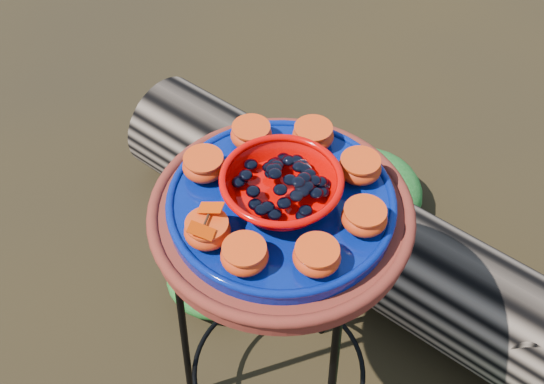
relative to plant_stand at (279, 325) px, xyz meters
The scene contains 17 objects.
plant_stand is the anchor object (origin of this frame).
terracotta_saucer 0.37m from the plant_stand, ahead, with size 0.45×0.45×0.04m, color #5A2415.
cobalt_plate 0.40m from the plant_stand, ahead, with size 0.38×0.38×0.03m, color #03103C.
red_bowl 0.44m from the plant_stand, ahead, with size 0.19×0.19×0.05m, color #D00300, non-canonical shape.
glass_gems 0.48m from the plant_stand, ahead, with size 0.15×0.15×0.03m, color black, non-canonical shape.
orange_half_0 0.46m from the plant_stand, 112.39° to the right, with size 0.07×0.07×0.04m, color #AE3B04.
orange_half_1 0.46m from the plant_stand, 81.46° to the right, with size 0.07×0.07×0.04m, color #AE3B04.
orange_half_2 0.46m from the plant_stand, 36.46° to the right, with size 0.07×0.07×0.04m, color #AE3B04.
orange_half_3 0.46m from the plant_stand, ahead, with size 0.07×0.07×0.04m, color #AE3B04.
orange_half_4 0.46m from the plant_stand, 53.54° to the left, with size 0.07×0.07×0.04m, color #AE3B04.
orange_half_5 0.46m from the plant_stand, 98.54° to the left, with size 0.07×0.07×0.04m, color #AE3B04.
orange_half_6 0.46m from the plant_stand, 143.54° to the left, with size 0.07×0.07×0.04m, color #AE3B04.
orange_half_7 0.46m from the plant_stand, behind, with size 0.07×0.07×0.04m, color #AE3B04.
butterfly 0.48m from the plant_stand, 112.39° to the right, with size 0.09×0.05×0.02m, color #CB2F00, non-canonical shape.
driftwood_log 0.49m from the plant_stand, 87.39° to the left, with size 1.59×0.42×0.30m, color black, non-canonical shape.
foliage_left 0.46m from the plant_stand, 149.58° to the left, with size 0.28×0.28×0.14m, color #104F13.
foliage_back 0.73m from the plant_stand, 98.70° to the left, with size 0.34×0.34×0.17m, color #104F13.
Camera 1 is at (0.38, -0.64, 1.63)m, focal length 45.00 mm.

